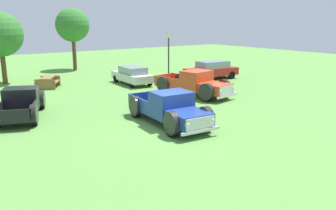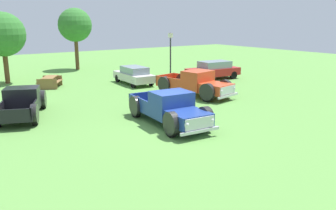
# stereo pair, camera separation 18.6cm
# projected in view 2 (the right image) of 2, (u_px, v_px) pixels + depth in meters

# --- Properties ---
(ground_plane) EXTENTS (80.00, 80.00, 0.00)m
(ground_plane) POSITION_uv_depth(u_px,v_px,m) (169.00, 129.00, 15.62)
(ground_plane) COLOR #5B9342
(pickup_truck_foreground) EXTENTS (2.41, 5.36, 1.59)m
(pickup_truck_foreground) POSITION_uv_depth(u_px,v_px,m) (172.00, 110.00, 15.95)
(pickup_truck_foreground) COLOR navy
(pickup_truck_foreground) RESTS_ON ground_plane
(pickup_truck_behind_left) EXTENTS (3.40, 5.11, 1.48)m
(pickup_truck_behind_left) POSITION_uv_depth(u_px,v_px,m) (23.00, 102.00, 17.66)
(pickup_truck_behind_left) COLOR black
(pickup_truck_behind_left) RESTS_ON ground_plane
(pickup_truck_behind_right) EXTENTS (2.93, 5.64, 1.65)m
(pickup_truck_behind_right) POSITION_uv_depth(u_px,v_px,m) (198.00, 84.00, 22.13)
(pickup_truck_behind_right) COLOR #D14723
(pickup_truck_behind_right) RESTS_ON ground_plane
(sedan_distant_a) EXTENTS (4.58, 2.16, 1.49)m
(sedan_distant_a) POSITION_uv_depth(u_px,v_px,m) (213.00, 70.00, 28.49)
(sedan_distant_a) COLOR #B21E1E
(sedan_distant_a) RESTS_ON ground_plane
(sedan_distant_b) EXTENTS (1.86, 4.13, 1.35)m
(sedan_distant_b) POSITION_uv_depth(u_px,v_px,m) (134.00, 75.00, 26.31)
(sedan_distant_b) COLOR silver
(sedan_distant_b) RESTS_ON ground_plane
(lamp_post_near) EXTENTS (0.36, 0.36, 3.81)m
(lamp_post_near) POSITION_uv_depth(u_px,v_px,m) (170.00, 54.00, 28.63)
(lamp_post_near) COLOR #2D2D33
(lamp_post_near) RESTS_ON ground_plane
(picnic_table) EXTENTS (2.20, 2.31, 0.78)m
(picnic_table) POSITION_uv_depth(u_px,v_px,m) (50.00, 81.00, 25.07)
(picnic_table) COLOR olive
(picnic_table) RESTS_ON ground_plane
(oak_tree_east) EXTENTS (3.33, 3.33, 5.40)m
(oak_tree_east) POSITION_uv_depth(u_px,v_px,m) (3.00, 35.00, 25.88)
(oak_tree_east) COLOR brown
(oak_tree_east) RESTS_ON ground_plane
(oak_tree_west) EXTENTS (3.22, 3.22, 5.92)m
(oak_tree_west) POSITION_uv_depth(u_px,v_px,m) (75.00, 25.00, 33.26)
(oak_tree_west) COLOR brown
(oak_tree_west) RESTS_ON ground_plane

